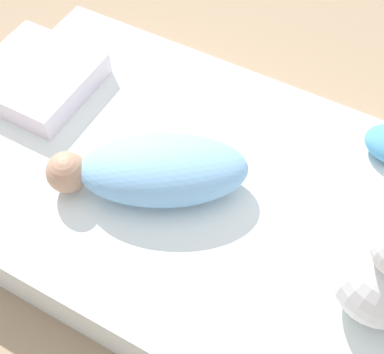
{
  "coord_description": "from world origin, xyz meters",
  "views": [
    {
      "loc": [
        0.29,
        -0.67,
        1.28
      ],
      "look_at": [
        -0.06,
        -0.02,
        0.22
      ],
      "focal_mm": 50.0,
      "sensor_mm": 36.0,
      "label": 1
    }
  ],
  "objects": [
    {
      "name": "ground_plane",
      "position": [
        0.0,
        0.0,
        0.0
      ],
      "size": [
        12.0,
        12.0,
        0.0
      ],
      "primitive_type": "plane",
      "color": "#9E8466"
    },
    {
      "name": "bed_mattress",
      "position": [
        0.0,
        0.0,
        0.09
      ],
      "size": [
        1.47,
        0.85,
        0.17
      ],
      "color": "white",
      "rests_on": "ground_plane"
    },
    {
      "name": "swaddled_baby",
      "position": [
        -0.15,
        -0.06,
        0.24
      ],
      "size": [
        0.48,
        0.38,
        0.13
      ],
      "rotation": [
        0.0,
        0.0,
        3.66
      ],
      "color": "#7FB7E5",
      "rests_on": "bed_mattress"
    },
    {
      "name": "pillow",
      "position": [
        -0.62,
        0.08,
        0.21
      ],
      "size": [
        0.3,
        0.3,
        0.07
      ],
      "color": "white",
      "rests_on": "bed_mattress"
    }
  ]
}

